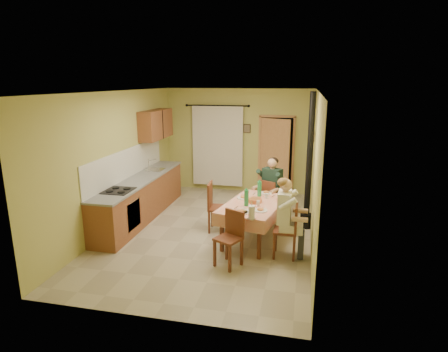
% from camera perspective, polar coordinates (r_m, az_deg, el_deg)
% --- Properties ---
extents(floor, '(4.00, 6.00, 0.01)m').
position_cam_1_polar(floor, '(7.79, -1.97, -8.30)').
color(floor, tan).
rests_on(floor, ground).
extents(room_shell, '(4.04, 6.04, 2.82)m').
position_cam_1_polar(room_shell, '(7.29, -2.10, 5.02)').
color(room_shell, tan).
rests_on(room_shell, ground).
extents(kitchen_run, '(0.64, 3.64, 1.56)m').
position_cam_1_polar(kitchen_run, '(8.54, -12.51, -3.16)').
color(kitchen_run, brown).
rests_on(kitchen_run, ground).
extents(upper_cabinets, '(0.35, 1.40, 0.70)m').
position_cam_1_polar(upper_cabinets, '(9.45, -10.31, 7.74)').
color(upper_cabinets, brown).
rests_on(upper_cabinets, room_shell).
extents(curtain, '(1.70, 0.07, 2.22)m').
position_cam_1_polar(curtain, '(10.29, -0.99, 4.63)').
color(curtain, black).
rests_on(curtain, ground).
extents(doorway, '(0.96, 0.33, 2.15)m').
position_cam_1_polar(doorway, '(10.09, 7.84, 3.08)').
color(doorway, black).
rests_on(doorway, ground).
extents(dining_table, '(1.30, 1.80, 0.76)m').
position_cam_1_polar(dining_table, '(7.21, 4.55, -7.00)').
color(dining_table, tan).
rests_on(dining_table, ground).
extents(tableware, '(0.67, 1.69, 0.33)m').
position_cam_1_polar(tableware, '(6.96, 4.44, -3.89)').
color(tableware, white).
rests_on(tableware, dining_table).
extents(chair_far, '(0.52, 0.52, 0.94)m').
position_cam_1_polar(chair_far, '(8.25, 7.06, -4.95)').
color(chair_far, brown).
rests_on(chair_far, ground).
extents(chair_near, '(0.51, 0.51, 0.93)m').
position_cam_1_polar(chair_near, '(6.31, 0.73, -11.10)').
color(chair_near, brown).
rests_on(chair_near, ground).
extents(chair_right, '(0.40, 0.40, 0.95)m').
position_cam_1_polar(chair_right, '(6.70, 9.36, -9.71)').
color(chair_right, brown).
rests_on(chair_right, ground).
extents(chair_left, '(0.48, 0.48, 1.01)m').
position_cam_1_polar(chair_left, '(7.70, -0.76, -6.23)').
color(chair_left, brown).
rests_on(chair_left, ground).
extents(man_far, '(0.65, 0.61, 1.39)m').
position_cam_1_polar(man_far, '(8.08, 7.23, -0.97)').
color(man_far, '#192D23').
rests_on(man_far, chair_far).
extents(man_right, '(0.47, 0.58, 1.39)m').
position_cam_1_polar(man_right, '(6.49, 9.46, -4.93)').
color(man_right, white).
rests_on(man_right, chair_right).
extents(stove_flue, '(0.24, 0.24, 2.80)m').
position_cam_1_polar(stove_flue, '(7.81, 12.71, -0.65)').
color(stove_flue, black).
rests_on(stove_flue, ground).
extents(picture_back, '(0.19, 0.03, 0.23)m').
position_cam_1_polar(picture_back, '(10.13, 3.53, 7.24)').
color(picture_back, black).
rests_on(picture_back, room_shell).
extents(picture_right, '(0.03, 0.31, 0.21)m').
position_cam_1_polar(picture_right, '(8.24, 13.52, 5.94)').
color(picture_right, brown).
rests_on(picture_right, room_shell).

